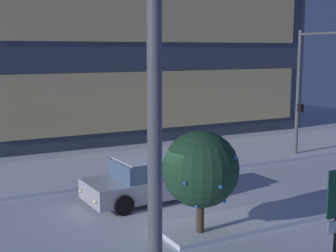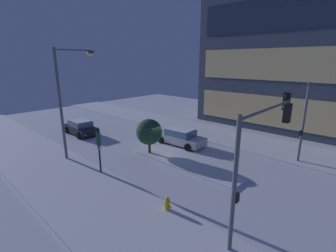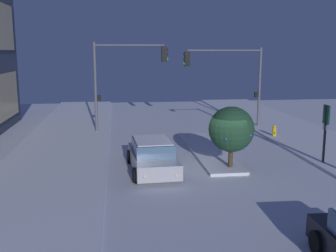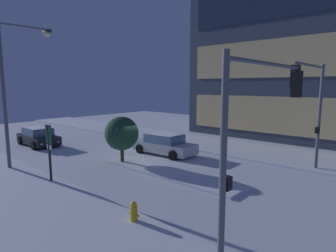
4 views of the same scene
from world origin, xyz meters
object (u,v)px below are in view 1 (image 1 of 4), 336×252
car_far (152,180)px  traffic_light_corner_far_right (329,71)px  decorated_tree_median (201,169)px  street_lamp_arched (134,31)px

car_far → traffic_light_corner_far_right: 9.95m
decorated_tree_median → street_lamp_arched: bearing=-131.2°
street_lamp_arched → decorated_tree_median: (3.91, 4.47, -3.51)m
street_lamp_arched → decorated_tree_median: size_ratio=2.81×
traffic_light_corner_far_right → street_lamp_arched: size_ratio=0.72×
car_far → decorated_tree_median: decorated_tree_median is taller
car_far → traffic_light_corner_far_right: (9.26, 1.03, 3.50)m
car_far → traffic_light_corner_far_right: size_ratio=0.79×
street_lamp_arched → decorated_tree_median: 6.90m
street_lamp_arched → car_far: bearing=-23.9°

